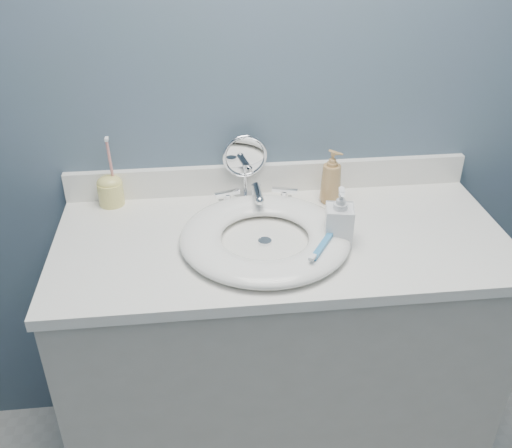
{
  "coord_description": "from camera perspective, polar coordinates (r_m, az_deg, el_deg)",
  "views": [
    {
      "loc": [
        -0.21,
        -0.31,
        1.7
      ],
      "look_at": [
        -0.07,
        0.94,
        0.94
      ],
      "focal_mm": 40.0,
      "sensor_mm": 36.0,
      "label": 1
    }
  ],
  "objects": [
    {
      "name": "back_wall",
      "position": [
        1.65,
        1.4,
        13.41
      ],
      "size": [
        2.2,
        0.02,
        2.4
      ],
      "primitive_type": "cube",
      "color": "slate",
      "rests_on": "ground"
    },
    {
      "name": "vanity_cabinet",
      "position": [
        1.83,
        2.25,
        -13.33
      ],
      "size": [
        1.2,
        0.55,
        0.85
      ],
      "primitive_type": "cube",
      "color": "#B9B3A9",
      "rests_on": "ground"
    },
    {
      "name": "countertop",
      "position": [
        1.55,
        2.58,
        -1.65
      ],
      "size": [
        1.22,
        0.57,
        0.03
      ],
      "primitive_type": "cube",
      "color": "white",
      "rests_on": "vanity_cabinet"
    },
    {
      "name": "backsplash",
      "position": [
        1.75,
        1.33,
        4.67
      ],
      "size": [
        1.22,
        0.02,
        0.09
      ],
      "primitive_type": "cube",
      "color": "white",
      "rests_on": "countertop"
    },
    {
      "name": "basin",
      "position": [
        1.5,
        0.89,
        -1.29
      ],
      "size": [
        0.45,
        0.45,
        0.04
      ],
      "primitive_type": null,
      "color": "white",
      "rests_on": "countertop"
    },
    {
      "name": "drain",
      "position": [
        1.51,
        0.89,
        -1.77
      ],
      "size": [
        0.04,
        0.04,
        0.01
      ],
      "primitive_type": "cylinder",
      "color": "silver",
      "rests_on": "countertop"
    },
    {
      "name": "faucet",
      "position": [
        1.66,
        0.05,
        2.58
      ],
      "size": [
        0.25,
        0.13,
        0.07
      ],
      "color": "silver",
      "rests_on": "countertop"
    },
    {
      "name": "makeup_mirror",
      "position": [
        1.69,
        -1.11,
        6.1
      ],
      "size": [
        0.13,
        0.08,
        0.2
      ],
      "rotation": [
        0.0,
        0.0,
        0.09
      ],
      "color": "silver",
      "rests_on": "countertop"
    },
    {
      "name": "soap_bottle_amber",
      "position": [
        1.68,
        7.54,
        4.71
      ],
      "size": [
        0.09,
        0.09,
        0.16
      ],
      "primitive_type": "imported",
      "rotation": [
        0.0,
        0.0,
        0.77
      ],
      "color": "#AB824D",
      "rests_on": "countertop"
    },
    {
      "name": "soap_bottle_clear",
      "position": [
        1.49,
        8.35,
        0.74
      ],
      "size": [
        0.08,
        0.09,
        0.16
      ],
      "primitive_type": "imported",
      "rotation": [
        0.0,
        0.0,
        -0.19
      ],
      "color": "silver",
      "rests_on": "countertop"
    },
    {
      "name": "toothbrush_holder",
      "position": [
        1.72,
        -14.36,
        3.38
      ],
      "size": [
        0.07,
        0.07,
        0.21
      ],
      "rotation": [
        0.0,
        0.0,
        -0.09
      ],
      "color": "#E4D672",
      "rests_on": "countertop"
    },
    {
      "name": "toothbrush_lying",
      "position": [
        1.43,
        6.76,
        -2.02
      ],
      "size": [
        0.1,
        0.15,
        0.02
      ],
      "rotation": [
        0.0,
        0.0,
        1.01
      ],
      "color": "#3686C2",
      "rests_on": "basin"
    }
  ]
}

